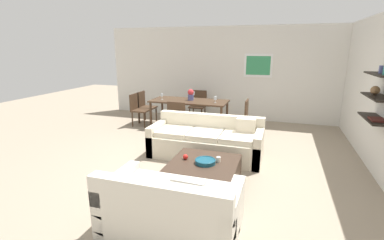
{
  "coord_description": "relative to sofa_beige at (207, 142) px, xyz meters",
  "views": [
    {
      "loc": [
        1.42,
        -4.72,
        2.1
      ],
      "look_at": [
        -0.17,
        0.2,
        0.75
      ],
      "focal_mm": 26.06,
      "sensor_mm": 36.0,
      "label": 1
    }
  ],
  "objects": [
    {
      "name": "ground_plane",
      "position": [
        -0.09,
        -0.34,
        -0.29
      ],
      "size": [
        18.0,
        18.0,
        0.0
      ],
      "primitive_type": "plane",
      "color": "gray"
    },
    {
      "name": "back_wall_unit",
      "position": [
        0.21,
        3.19,
        1.06
      ],
      "size": [
        8.4,
        0.09,
        2.7
      ],
      "color": "silver",
      "rests_on": "ground"
    },
    {
      "name": "right_wall_shelf_unit",
      "position": [
        2.93,
        0.26,
        1.06
      ],
      "size": [
        0.34,
        8.2,
        2.7
      ],
      "color": "silver",
      "rests_on": "ground"
    },
    {
      "name": "sofa_beige",
      "position": [
        0.0,
        0.0,
        0.0
      ],
      "size": [
        2.17,
        0.9,
        0.78
      ],
      "color": "beige",
      "rests_on": "ground"
    },
    {
      "name": "loveseat_white",
      "position": [
        0.22,
        -2.41,
        0.0
      ],
      "size": [
        1.56,
        0.9,
        0.78
      ],
      "color": "silver",
      "rests_on": "ground"
    },
    {
      "name": "coffee_table",
      "position": [
        0.27,
        -1.2,
        -0.1
      ],
      "size": [
        1.03,
        1.03,
        0.38
      ],
      "color": "#38281E",
      "rests_on": "ground"
    },
    {
      "name": "decorative_bowl",
      "position": [
        0.31,
        -1.23,
        0.12
      ],
      "size": [
        0.32,
        0.32,
        0.07
      ],
      "color": "navy",
      "rests_on": "coffee_table"
    },
    {
      "name": "candle_jar",
      "position": [
        0.49,
        -1.11,
        0.13
      ],
      "size": [
        0.07,
        0.07,
        0.08
      ],
      "primitive_type": "cylinder",
      "color": "silver",
      "rests_on": "coffee_table"
    },
    {
      "name": "apple_on_coffee_table",
      "position": [
        -0.04,
        -1.17,
        0.13
      ],
      "size": [
        0.08,
        0.08,
        0.08
      ],
      "primitive_type": "sphere",
      "color": "red",
      "rests_on": "coffee_table"
    },
    {
      "name": "dining_table",
      "position": [
        -0.96,
        1.79,
        0.39
      ],
      "size": [
        2.01,
        0.87,
        0.75
      ],
      "color": "#422D1E",
      "rests_on": "ground"
    },
    {
      "name": "dining_chair_right_near",
      "position": [
        0.45,
        1.6,
        0.21
      ],
      "size": [
        0.44,
        0.44,
        0.88
      ],
      "color": "#422D1E",
      "rests_on": "ground"
    },
    {
      "name": "dining_chair_left_far",
      "position": [
        -2.37,
        1.99,
        0.21
      ],
      "size": [
        0.44,
        0.44,
        0.88
      ],
      "color": "#422D1E",
      "rests_on": "ground"
    },
    {
      "name": "dining_chair_left_near",
      "position": [
        -2.37,
        1.6,
        0.21
      ],
      "size": [
        0.44,
        0.44,
        0.88
      ],
      "color": "#422D1E",
      "rests_on": "ground"
    },
    {
      "name": "dining_chair_head",
      "position": [
        -0.96,
        2.64,
        0.21
      ],
      "size": [
        0.44,
        0.44,
        0.88
      ],
      "color": "#422D1E",
      "rests_on": "ground"
    },
    {
      "name": "dining_chair_foot",
      "position": [
        -0.96,
        0.95,
        0.21
      ],
      "size": [
        0.44,
        0.44,
        0.88
      ],
      "color": "#422D1E",
      "rests_on": "ground"
    },
    {
      "name": "wine_glass_head",
      "position": [
        -0.96,
        2.17,
        0.58
      ],
      "size": [
        0.06,
        0.06,
        0.18
      ],
      "color": "silver",
      "rests_on": "dining_table"
    },
    {
      "name": "wine_glass_left_near",
      "position": [
        -1.69,
        1.69,
        0.57
      ],
      "size": [
        0.06,
        0.06,
        0.16
      ],
      "color": "silver",
      "rests_on": "dining_table"
    },
    {
      "name": "wine_glass_right_near",
      "position": [
        -0.23,
        1.69,
        0.57
      ],
      "size": [
        0.07,
        0.07,
        0.17
      ],
      "color": "silver",
      "rests_on": "dining_table"
    },
    {
      "name": "centerpiece_vase",
      "position": [
        -0.93,
        1.84,
        0.61
      ],
      "size": [
        0.16,
        0.16,
        0.29
      ],
      "color": "#4C518C",
      "rests_on": "dining_table"
    }
  ]
}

